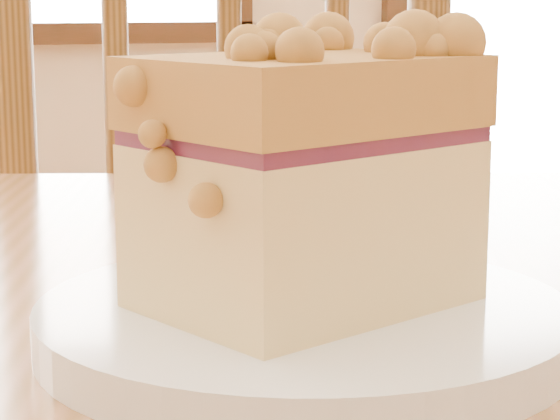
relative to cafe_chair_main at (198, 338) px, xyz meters
The scene contains 3 objects.
cafe_chair_main is the anchor object (origin of this frame).
plate 0.76m from the cafe_chair_main, 101.24° to the right, with size 0.22×0.22×0.02m.
cake_slice 0.78m from the cafe_chair_main, 101.28° to the right, with size 0.15×0.13×0.12m.
Camera 1 is at (-0.14, -0.20, 0.89)m, focal length 70.00 mm.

